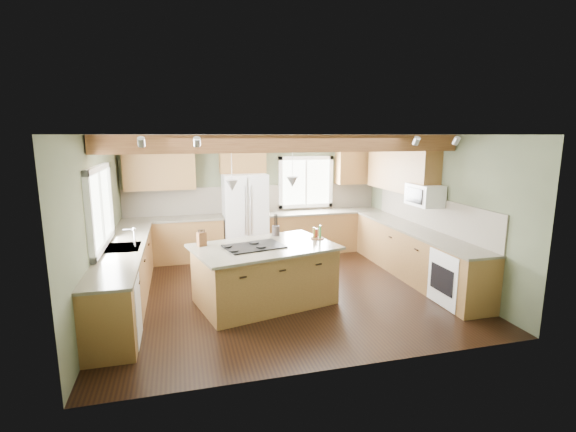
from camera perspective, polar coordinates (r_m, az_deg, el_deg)
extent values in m
plane|color=black|center=(7.19, -0.69, -10.14)|extent=(5.60, 5.60, 0.00)
plane|color=silver|center=(6.71, -0.74, 11.06)|extent=(5.60, 5.60, 0.00)
plane|color=#464D36|center=(9.24, -4.46, 2.93)|extent=(5.60, 0.00, 5.60)
plane|color=#464D36|center=(6.74, -24.49, -1.06)|extent=(0.00, 5.00, 5.00)
plane|color=#464D36|center=(7.97, 19.22, 1.05)|extent=(0.00, 5.00, 5.00)
cube|color=#512A17|center=(6.32, 0.16, 9.88)|extent=(5.55, 0.26, 0.26)
cube|color=#512A17|center=(9.06, -4.47, 10.64)|extent=(5.55, 0.20, 0.10)
cube|color=brown|center=(9.24, -4.44, 2.37)|extent=(5.58, 0.03, 0.58)
cube|color=brown|center=(8.02, 18.89, 0.47)|extent=(0.03, 3.70, 0.58)
cube|color=brown|center=(8.97, -15.36, -3.28)|extent=(2.02, 0.60, 0.88)
cube|color=#494235|center=(8.88, -15.51, -0.40)|extent=(2.06, 0.64, 0.04)
cube|color=brown|center=(9.50, 4.83, -2.14)|extent=(2.62, 0.60, 0.88)
cube|color=#494235|center=(9.40, 4.88, 0.59)|extent=(2.66, 0.64, 0.04)
cube|color=brown|center=(6.96, -21.40, -7.81)|extent=(0.60, 3.70, 0.88)
cube|color=#494235|center=(6.83, -21.67, -4.15)|extent=(0.64, 3.74, 0.04)
cube|color=brown|center=(8.04, 16.85, -5.02)|extent=(0.60, 3.70, 0.88)
cube|color=#494235|center=(7.93, 17.03, -1.82)|extent=(0.64, 3.74, 0.04)
cube|color=brown|center=(8.87, -17.15, 6.36)|extent=(1.40, 0.35, 0.90)
cube|color=brown|center=(8.94, -6.25, 8.10)|extent=(0.96, 0.35, 0.70)
cube|color=brown|center=(8.56, 15.17, 6.32)|extent=(0.35, 2.20, 0.90)
cube|color=brown|center=(9.69, 9.29, 7.06)|extent=(0.90, 0.35, 0.90)
cube|color=white|center=(6.74, -24.42, 1.11)|extent=(0.04, 1.60, 1.05)
cube|color=white|center=(9.46, 2.43, 4.67)|extent=(1.10, 0.04, 1.00)
cube|color=#262628|center=(6.83, -21.67, -4.11)|extent=(0.50, 0.65, 0.03)
cylinder|color=#B2B2B7|center=(6.78, -20.25, -2.86)|extent=(0.02, 0.02, 0.28)
cube|color=white|center=(5.76, -22.76, -11.99)|extent=(0.60, 0.60, 0.84)
cube|color=white|center=(7.02, 22.32, -7.82)|extent=(0.60, 0.72, 0.84)
cube|color=white|center=(7.77, 18.19, 2.74)|extent=(0.40, 0.70, 0.38)
cone|color=#B2B2B7|center=(6.07, -7.65, 4.15)|extent=(0.18, 0.18, 0.16)
cone|color=#B2B2B7|center=(6.49, 0.60, 4.69)|extent=(0.18, 0.18, 0.16)
cube|color=white|center=(8.89, -5.89, -0.03)|extent=(0.90, 0.74, 1.80)
cube|color=brown|center=(6.59, -3.25, -8.10)|extent=(2.22, 1.65, 0.88)
cube|color=#494235|center=(6.45, -3.29, -4.24)|extent=(2.38, 1.81, 0.04)
cube|color=black|center=(6.38, -4.65, -4.16)|extent=(0.97, 0.76, 0.02)
cube|color=brown|center=(6.53, -11.72, -3.12)|extent=(0.15, 0.14, 0.21)
cylinder|color=#413834|center=(7.05, -1.68, -2.02)|extent=(0.16, 0.16, 0.17)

